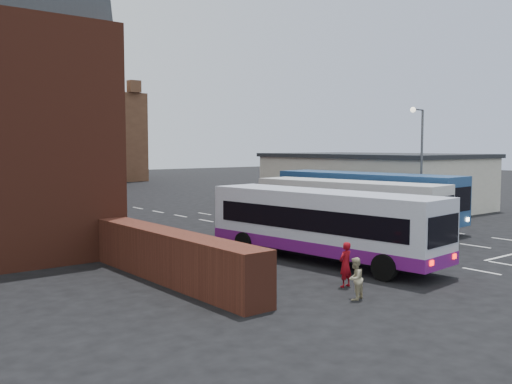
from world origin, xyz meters
TOP-DOWN VIEW (x-y plane):
  - ground at (0.00, 0.00)m, footprint 180.00×180.00m
  - forecourt_wall at (-10.20, 2.00)m, footprint 1.20×10.00m
  - cream_building at (15.00, 14.00)m, footprint 10.40×16.40m
  - castle_keep at (6.00, 66.00)m, footprint 22.00×22.00m
  - bus_white_outbound at (-3.40, 1.29)m, footprint 3.64×11.06m
  - bus_white_inbound at (2.61, 5.31)m, footprint 4.03×11.07m
  - bus_blue at (6.00, 6.92)m, footprint 3.77×12.01m
  - bus_red_double at (-1.57, 35.37)m, footprint 2.80×10.82m
  - street_lamp at (8.36, 4.87)m, footprint 1.43×0.41m
  - pedestrian_red at (-5.94, -2.36)m, footprint 0.60×0.42m
  - pedestrian_beige at (-6.91, -3.66)m, footprint 0.76×0.66m

SIDE VIEW (x-z plane):
  - ground at x=0.00m, z-range 0.00..0.00m
  - pedestrian_beige at x=-6.91m, z-range 0.00..1.34m
  - pedestrian_red at x=-5.94m, z-range 0.00..1.56m
  - forecourt_wall at x=-10.20m, z-range 0.00..1.80m
  - bus_white_inbound at x=2.61m, z-range 0.27..3.22m
  - bus_white_outbound at x=-3.40m, z-range 0.27..3.23m
  - bus_blue at x=6.00m, z-range 0.29..3.51m
  - cream_building at x=15.00m, z-range 0.03..4.28m
  - bus_red_double at x=-1.57m, z-range 0.14..4.46m
  - street_lamp at x=8.36m, z-range 0.73..7.81m
  - castle_keep at x=6.00m, z-range 0.00..12.00m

